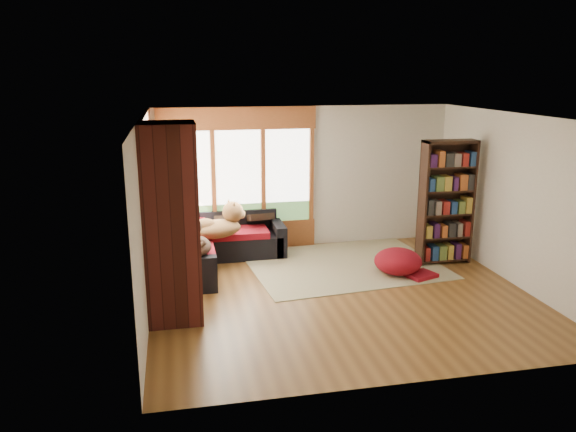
{
  "coord_description": "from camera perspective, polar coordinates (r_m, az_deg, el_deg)",
  "views": [
    {
      "loc": [
        -2.32,
        -7.44,
        3.21
      ],
      "look_at": [
        -0.58,
        1.09,
        0.95
      ],
      "focal_mm": 35.0,
      "sensor_mm": 36.0,
      "label": 1
    }
  ],
  "objects": [
    {
      "name": "wall_left",
      "position": [
        7.7,
        -14.38,
        -0.29
      ],
      "size": [
        0.04,
        5.0,
        2.6
      ],
      "primitive_type": "cube",
      "color": "silver",
      "rests_on": "ground"
    },
    {
      "name": "dog_tan",
      "position": [
        9.43,
        -6.93,
        -0.42
      ],
      "size": [
        1.04,
        0.83,
        0.51
      ],
      "rotation": [
        0.0,
        0.0,
        0.35
      ],
      "color": "brown",
      "rests_on": "sectional_sofa"
    },
    {
      "name": "wall_right",
      "position": [
        9.21,
        22.19,
        1.48
      ],
      "size": [
        0.04,
        5.0,
        2.6
      ],
      "primitive_type": "cube",
      "color": "silver",
      "rests_on": "ground"
    },
    {
      "name": "wall_front",
      "position": [
        5.79,
        12.87,
        -5.11
      ],
      "size": [
        5.5,
        0.04,
        2.6
      ],
      "primitive_type": "cube",
      "color": "silver",
      "rests_on": "ground"
    },
    {
      "name": "bookshelf",
      "position": [
        9.82,
        15.8,
        1.31
      ],
      "size": [
        0.9,
        0.3,
        2.11
      ],
      "color": "black",
      "rests_on": "ground"
    },
    {
      "name": "roller_blind",
      "position": [
        9.59,
        -13.69,
        5.38
      ],
      "size": [
        0.03,
        0.72,
        0.9
      ],
      "primitive_type": "cube",
      "color": "#718854",
      "rests_on": "wall_left"
    },
    {
      "name": "dog_brindle",
      "position": [
        8.67,
        -9.57,
        -2.07
      ],
      "size": [
        0.57,
        0.86,
        0.45
      ],
      "rotation": [
        0.0,
        0.0,
        1.65
      ],
      "color": "black",
      "rests_on": "sectional_sofa"
    },
    {
      "name": "windows_left",
      "position": [
        8.85,
        -13.88,
        1.98
      ],
      "size": [
        0.1,
        2.62,
        1.9
      ],
      "color": "#985126",
      "rests_on": "wall_left"
    },
    {
      "name": "area_rug",
      "position": [
        9.64,
        5.69,
        -4.94
      ],
      "size": [
        3.36,
        2.7,
        0.01
      ],
      "primitive_type": "cube",
      "rotation": [
        0.0,
        0.0,
        0.1
      ],
      "color": "beige",
      "rests_on": "ground"
    },
    {
      "name": "ceiling",
      "position": [
        7.82,
        5.83,
        10.0
      ],
      "size": [
        5.5,
        5.5,
        0.0
      ],
      "primitive_type": "plane",
      "color": "white"
    },
    {
      "name": "pouf",
      "position": [
        9.31,
        11.11,
        -4.47
      ],
      "size": [
        0.77,
        0.77,
        0.42
      ],
      "primitive_type": "ellipsoid",
      "rotation": [
        0.0,
        0.0,
        -0.0
      ],
      "color": "maroon",
      "rests_on": "area_rug"
    },
    {
      "name": "sectional_sofa",
      "position": [
        9.6,
        -8.83,
        -3.26
      ],
      "size": [
        2.2,
        2.2,
        0.8
      ],
      "rotation": [
        0.0,
        0.0,
        -0.06
      ],
      "color": "black",
      "rests_on": "ground"
    },
    {
      "name": "windows_back",
      "position": [
        10.15,
        -5.03,
        3.93
      ],
      "size": [
        2.82,
        0.1,
        1.9
      ],
      "color": "#985126",
      "rests_on": "wall_back"
    },
    {
      "name": "wall_back",
      "position": [
        10.39,
        1.55,
        3.95
      ],
      "size": [
        5.5,
        0.04,
        2.6
      ],
      "primitive_type": "cube",
      "color": "silver",
      "rests_on": "ground"
    },
    {
      "name": "throw_pillows",
      "position": [
        9.61,
        -8.76,
        -0.34
      ],
      "size": [
        1.98,
        1.68,
        0.45
      ],
      "color": "black",
      "rests_on": "sectional_sofa"
    },
    {
      "name": "floor",
      "position": [
        8.43,
        5.38,
        -7.9
      ],
      "size": [
        5.5,
        5.5,
        0.0
      ],
      "primitive_type": "plane",
      "color": "brown",
      "rests_on": "ground"
    },
    {
      "name": "brick_chimney",
      "position": [
        7.35,
        -11.77,
        -0.84
      ],
      "size": [
        0.7,
        0.7,
        2.6
      ],
      "primitive_type": "cube",
      "color": "#471914",
      "rests_on": "ground"
    }
  ]
}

